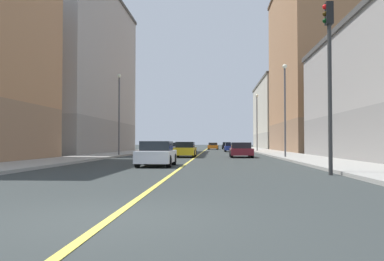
{
  "coord_description": "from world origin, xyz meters",
  "views": [
    {
      "loc": [
        1.77,
        -6.62,
        1.29
      ],
      "look_at": [
        -0.77,
        35.31,
        2.55
      ],
      "focal_mm": 37.1,
      "sensor_mm": 36.0,
      "label": 1
    }
  ],
  "objects": [
    {
      "name": "ground_plane",
      "position": [
        0.0,
        0.0,
        0.0
      ],
      "size": [
        400.0,
        400.0,
        0.0
      ],
      "primitive_type": "plane",
      "color": "#303635",
      "rests_on": "ground"
    },
    {
      "name": "street_lamp_left_far",
      "position": [
        7.26,
        46.78,
        4.71
      ],
      "size": [
        0.36,
        0.36,
        7.58
      ],
      "color": "#4C4C51",
      "rests_on": "ground"
    },
    {
      "name": "car_silver",
      "position": [
        -3.83,
        44.36,
        0.61
      ],
      "size": [
        1.99,
        4.06,
        1.26
      ],
      "color": "silver",
      "rests_on": "ground"
    },
    {
      "name": "car_maroon",
      "position": [
        3.92,
        27.74,
        0.63
      ],
      "size": [
        1.92,
        4.3,
        1.28
      ],
      "color": "maroon",
      "rests_on": "ground"
    },
    {
      "name": "street_lamp_right_near",
      "position": [
        -7.26,
        29.83,
        4.69
      ],
      "size": [
        0.36,
        0.36,
        7.55
      ],
      "color": "#4C4C51",
      "rests_on": "ground"
    },
    {
      "name": "building_left_mid",
      "position": [
        14.74,
        47.56,
        11.79
      ],
      "size": [
        8.76,
        23.22,
        23.56
      ],
      "color": "#8F6B4F",
      "rests_on": "ground"
    },
    {
      "name": "car_black",
      "position": [
        3.82,
        69.58,
        0.64
      ],
      "size": [
        1.86,
        4.05,
        1.32
      ],
      "color": "black",
      "rests_on": "ground"
    },
    {
      "name": "car_orange",
      "position": [
        1.27,
        64.09,
        0.61
      ],
      "size": [
        1.92,
        4.45,
        1.23
      ],
      "color": "orange",
      "rests_on": "ground"
    },
    {
      "name": "car_blue",
      "position": [
        3.9,
        48.01,
        0.62
      ],
      "size": [
        1.97,
        4.37,
        1.26
      ],
      "color": "#23389E",
      "rests_on": "ground"
    },
    {
      "name": "sidewalk_left",
      "position": [
        8.59,
        49.0,
        0.07
      ],
      "size": [
        3.85,
        168.0,
        0.15
      ],
      "primitive_type": "cube",
      "color": "#9E9B93",
      "rests_on": "ground"
    },
    {
      "name": "traffic_light_left_near",
      "position": [
        6.25,
        9.25,
        4.37
      ],
      "size": [
        0.4,
        0.32,
        6.85
      ],
      "color": "#2D2D2D",
      "rests_on": "ground"
    },
    {
      "name": "street_lamp_left_near",
      "position": [
        7.26,
        25.22,
        4.6
      ],
      "size": [
        0.36,
        0.36,
        7.38
      ],
      "color": "#4C4C51",
      "rests_on": "ground"
    },
    {
      "name": "building_right_midblock",
      "position": [
        -14.74,
        40.36,
        9.88
      ],
      "size": [
        8.76,
        25.69,
        19.74
      ],
      "color": "gray",
      "rests_on": "ground"
    },
    {
      "name": "building_left_far",
      "position": [
        14.74,
        74.04,
        6.72
      ],
      "size": [
        8.76,
        26.19,
        13.43
      ],
      "color": "#9D9688",
      "rests_on": "ground"
    },
    {
      "name": "sidewalk_right",
      "position": [
        -8.59,
        49.0,
        0.07
      ],
      "size": [
        3.85,
        168.0,
        0.15
      ],
      "primitive_type": "cube",
      "color": "#9E9B93",
      "rests_on": "ground"
    },
    {
      "name": "car_yellow",
      "position": [
        -0.88,
        27.57,
        0.65
      ],
      "size": [
        1.8,
        4.08,
        1.33
      ],
      "color": "gold",
      "rests_on": "ground"
    },
    {
      "name": "lane_center_stripe",
      "position": [
        0.0,
        49.0,
        0.01
      ],
      "size": [
        0.16,
        154.0,
        0.01
      ],
      "primitive_type": "cube",
      "color": "#E5D14C",
      "rests_on": "ground"
    },
    {
      "name": "car_white",
      "position": [
        -1.43,
        14.65,
        0.66
      ],
      "size": [
        1.84,
        3.94,
        1.35
      ],
      "color": "white",
      "rests_on": "ground"
    }
  ]
}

